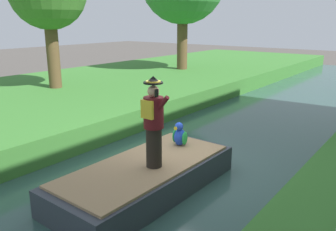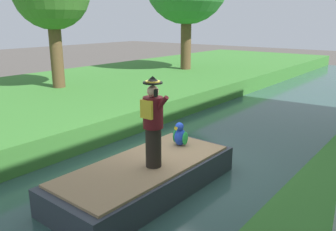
% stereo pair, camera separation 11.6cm
% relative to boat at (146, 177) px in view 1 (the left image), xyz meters
% --- Properties ---
extents(ground_plane, '(80.00, 80.00, 0.00)m').
position_rel_boat_xyz_m(ground_plane, '(0.00, 1.17, -0.40)').
color(ground_plane, '#4C4742').
extents(canal_water, '(5.46, 48.00, 0.10)m').
position_rel_boat_xyz_m(canal_water, '(0.00, 1.17, -0.35)').
color(canal_water, '#2D4C47').
rests_on(canal_water, ground).
extents(grass_bank_near, '(10.00, 48.00, 0.84)m').
position_rel_boat_xyz_m(grass_bank_near, '(-7.73, 1.17, 0.02)').
color(grass_bank_near, '#38752D').
rests_on(grass_bank_near, ground).
extents(boat, '(1.85, 4.22, 0.61)m').
position_rel_boat_xyz_m(boat, '(0.00, 0.00, 0.00)').
color(boat, '#333842').
rests_on(boat, canal_water).
extents(person_pirate, '(0.61, 0.42, 1.85)m').
position_rel_boat_xyz_m(person_pirate, '(0.24, -0.00, 1.23)').
color(person_pirate, black).
rests_on(person_pirate, boat).
extents(parrot_plush, '(0.36, 0.35, 0.57)m').
position_rel_boat_xyz_m(parrot_plush, '(-0.07, 1.32, 0.55)').
color(parrot_plush, blue).
rests_on(parrot_plush, boat).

